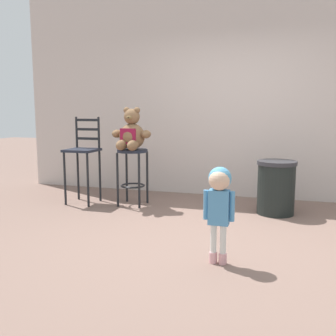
{
  "coord_description": "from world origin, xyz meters",
  "views": [
    {
      "loc": [
        0.77,
        -3.87,
        1.32
      ],
      "look_at": [
        -0.52,
        0.31,
        0.66
      ],
      "focal_mm": 41.78,
      "sensor_mm": 36.0,
      "label": 1
    }
  ],
  "objects": [
    {
      "name": "ground_plane",
      "position": [
        0.0,
        0.0,
        0.0
      ],
      "size": [
        24.0,
        24.0,
        0.0
      ],
      "primitive_type": "plane",
      "color": "#795F54"
    },
    {
      "name": "child_walking",
      "position": [
        0.23,
        -0.66,
        0.61
      ],
      "size": [
        0.27,
        0.21,
        0.84
      ],
      "rotation": [
        0.0,
        0.0,
        1.46
      ],
      "color": "#DEA0A5",
      "rests_on": "ground_plane"
    },
    {
      "name": "bar_stool_with_teddy",
      "position": [
        -1.27,
        1.09,
        0.56
      ],
      "size": [
        0.42,
        0.42,
        0.78
      ],
      "color": "#1C212D",
      "rests_on": "ground_plane"
    },
    {
      "name": "bar_chair_empty",
      "position": [
        -1.99,
        1.01,
        0.69
      ],
      "size": [
        0.42,
        0.42,
        1.22
      ],
      "color": "#1C212D",
      "rests_on": "ground_plane"
    },
    {
      "name": "trash_bin",
      "position": [
        0.65,
        1.18,
        0.34
      ],
      "size": [
        0.49,
        0.49,
        0.68
      ],
      "color": "black",
      "rests_on": "ground_plane"
    },
    {
      "name": "teddy_bear",
      "position": [
        -1.27,
        1.06,
        0.99
      ],
      "size": [
        0.55,
        0.49,
        0.57
      ],
      "color": "brown",
      "rests_on": "bar_stool_with_teddy"
    },
    {
      "name": "building_wall",
      "position": [
        0.0,
        2.2,
        1.96
      ],
      "size": [
        7.01,
        0.3,
        3.93
      ],
      "primitive_type": "cube",
      "color": "beige",
      "rests_on": "ground_plane"
    }
  ]
}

